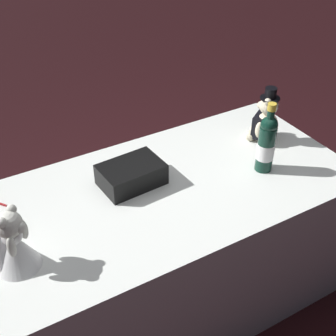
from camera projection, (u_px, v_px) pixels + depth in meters
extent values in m
plane|color=black|center=(168.00, 296.00, 2.40)|extent=(12.00, 12.00, 0.00)
cube|color=white|center=(168.00, 247.00, 2.19)|extent=(1.65, 0.83, 0.73)
ellipsoid|color=beige|center=(266.00, 127.00, 2.24)|extent=(0.12, 0.11, 0.15)
cube|color=black|center=(259.00, 125.00, 2.25)|extent=(0.11, 0.10, 0.11)
sphere|color=beige|center=(269.00, 106.00, 2.17)|extent=(0.09, 0.09, 0.09)
sphere|color=beige|center=(261.00, 105.00, 2.19)|extent=(0.04, 0.04, 0.04)
sphere|color=beige|center=(272.00, 96.00, 2.17)|extent=(0.03, 0.03, 0.03)
sphere|color=beige|center=(268.00, 102.00, 2.13)|extent=(0.03, 0.03, 0.03)
ellipsoid|color=beige|center=(267.00, 118.00, 2.28)|extent=(0.04, 0.04, 0.08)
ellipsoid|color=beige|center=(259.00, 130.00, 2.19)|extent=(0.04, 0.04, 0.08)
sphere|color=beige|center=(254.00, 129.00, 2.31)|extent=(0.05, 0.05, 0.05)
sphere|color=beige|center=(250.00, 136.00, 2.27)|extent=(0.05, 0.05, 0.05)
cylinder|color=black|center=(270.00, 98.00, 2.15)|extent=(0.09, 0.09, 0.01)
cylinder|color=black|center=(271.00, 93.00, 2.13)|extent=(0.06, 0.06, 0.05)
cone|color=white|center=(16.00, 250.00, 1.57)|extent=(0.16, 0.16, 0.15)
ellipsoid|color=white|center=(12.00, 236.00, 1.53)|extent=(0.07, 0.06, 0.07)
sphere|color=silver|center=(9.00, 225.00, 1.50)|extent=(0.09, 0.09, 0.09)
sphere|color=silver|center=(20.00, 228.00, 1.50)|extent=(0.04, 0.04, 0.04)
sphere|color=silver|center=(1.00, 223.00, 1.45)|extent=(0.04, 0.04, 0.04)
sphere|color=silver|center=(11.00, 209.00, 1.50)|extent=(0.04, 0.04, 0.04)
ellipsoid|color=silver|center=(11.00, 247.00, 1.50)|extent=(0.03, 0.03, 0.09)
ellipsoid|color=silver|center=(24.00, 229.00, 1.57)|extent=(0.03, 0.03, 0.09)
cylinder|color=#0F3226|center=(266.00, 149.00, 2.02)|extent=(0.08, 0.08, 0.22)
sphere|color=#0F3226|center=(269.00, 125.00, 1.95)|extent=(0.08, 0.08, 0.08)
cylinder|color=#0F3226|center=(271.00, 114.00, 1.92)|extent=(0.03, 0.03, 0.09)
cylinder|color=gold|center=(272.00, 107.00, 1.90)|extent=(0.04, 0.04, 0.03)
cylinder|color=white|center=(265.00, 151.00, 2.02)|extent=(0.08, 0.08, 0.08)
cone|color=silver|center=(7.00, 206.00, 1.86)|extent=(0.01, 0.02, 0.01)
cube|color=black|center=(131.00, 174.00, 1.97)|extent=(0.28, 0.20, 0.10)
cube|color=#B7B7BF|center=(124.00, 164.00, 2.03)|extent=(0.03, 0.01, 0.02)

